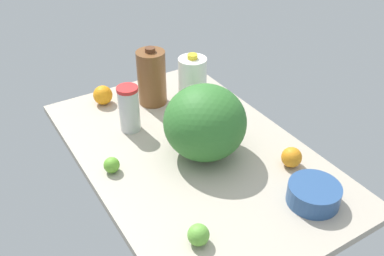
{
  "coord_description": "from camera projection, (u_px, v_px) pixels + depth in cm",
  "views": [
    {
      "loc": [
        106.72,
        -65.54,
        98.48
      ],
      "look_at": [
        0.0,
        0.0,
        13.0
      ],
      "focal_mm": 40.0,
      "sensor_mm": 36.0,
      "label": 1
    }
  ],
  "objects": [
    {
      "name": "milk_jug",
      "position": [
        192.0,
        86.0,
        1.73
      ],
      "size": [
        11.39,
        11.39,
        25.88
      ],
      "color": "white",
      "rests_on": "countertop"
    },
    {
      "name": "lime_near_front",
      "position": [
        112.0,
        165.0,
        1.46
      ],
      "size": [
        5.55,
        5.55,
        5.55
      ],
      "primitive_type": "sphere",
      "color": "#64AB32",
      "rests_on": "countertop"
    },
    {
      "name": "orange_far_back",
      "position": [
        103.0,
        95.0,
        1.83
      ],
      "size": [
        8.23,
        8.23,
        8.23
      ],
      "primitive_type": "sphere",
      "color": "orange",
      "rests_on": "countertop"
    },
    {
      "name": "mixing_bowl",
      "position": [
        314.0,
        194.0,
        1.33
      ],
      "size": [
        16.58,
        16.58,
        6.55
      ],
      "primitive_type": "cylinder",
      "color": "#2B4F84",
      "rests_on": "countertop"
    },
    {
      "name": "countertop",
      "position": [
        192.0,
        154.0,
        1.58
      ],
      "size": [
        120.0,
        76.0,
        3.0
      ],
      "primitive_type": "cube",
      "color": "#AFA493",
      "rests_on": "ground"
    },
    {
      "name": "tumbler_cup",
      "position": [
        129.0,
        109.0,
        1.64
      ],
      "size": [
        8.2,
        8.2,
        18.64
      ],
      "color": "silver",
      "rests_on": "countertop"
    },
    {
      "name": "orange_loose",
      "position": [
        292.0,
        157.0,
        1.48
      ],
      "size": [
        7.2,
        7.2,
        7.2
      ],
      "primitive_type": "sphere",
      "color": "orange",
      "rests_on": "countertop"
    },
    {
      "name": "lime_by_jug",
      "position": [
        198.0,
        235.0,
        1.2
      ],
      "size": [
        6.36,
        6.36,
        6.36
      ],
      "primitive_type": "sphere",
      "color": "#66AE3E",
      "rests_on": "countertop"
    },
    {
      "name": "chocolate_milk_jug",
      "position": [
        152.0,
        77.0,
        1.79
      ],
      "size": [
        12.09,
        12.09,
        25.3
      ],
      "color": "brown",
      "rests_on": "countertop"
    },
    {
      "name": "watermelon",
      "position": [
        205.0,
        122.0,
        1.49
      ],
      "size": [
        29.16,
        29.16,
        26.66
      ],
      "primitive_type": "ellipsoid",
      "color": "#33732E",
      "rests_on": "countertop"
    }
  ]
}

